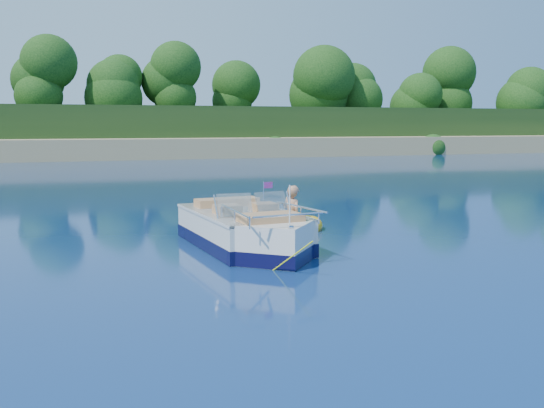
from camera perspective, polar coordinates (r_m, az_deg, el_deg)
name	(u,v)px	position (r m, az deg, el deg)	size (l,w,h in m)	color
ground	(427,257)	(12.22, 14.36, -4.83)	(160.00, 160.00, 0.00)	#0A1D49
shoreline	(126,138)	(74.08, -13.54, 6.09)	(170.00, 59.00, 6.00)	tan
treeline	(151,88)	(51.53, -11.36, 10.70)	(150.00, 7.12, 8.19)	black
motorboat	(248,233)	(12.52, -2.27, -2.76)	(2.17, 5.14, 1.71)	white
tow_tube	(292,225)	(14.91, 1.89, -1.99)	(1.94, 1.94, 0.40)	#FBAF0D
boy	(290,229)	(14.97, 1.74, -2.35)	(0.59, 0.39, 1.62)	tan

